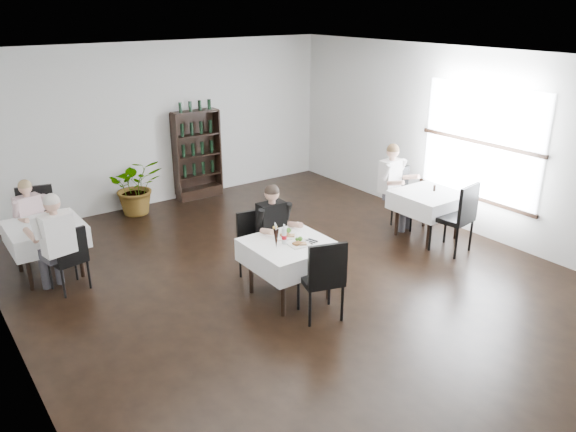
{
  "coord_description": "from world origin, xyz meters",
  "views": [
    {
      "loc": [
        -4.15,
        -5.33,
        3.66
      ],
      "look_at": [
        -0.18,
        0.2,
        1.04
      ],
      "focal_mm": 35.0,
      "sensor_mm": 36.0,
      "label": 1
    }
  ],
  "objects_px": {
    "wine_shelf": "(197,155)",
    "main_table": "(290,253)",
    "diner_main": "(275,226)",
    "potted_tree": "(136,186)"
  },
  "relations": [
    {
      "from": "main_table",
      "to": "diner_main",
      "type": "xyz_separation_m",
      "value": [
        0.12,
        0.51,
        0.18
      ]
    },
    {
      "from": "wine_shelf",
      "to": "potted_tree",
      "type": "bearing_deg",
      "value": -172.53
    },
    {
      "from": "wine_shelf",
      "to": "main_table",
      "type": "height_order",
      "value": "wine_shelf"
    },
    {
      "from": "diner_main",
      "to": "main_table",
      "type": "bearing_deg",
      "value": -103.11
    },
    {
      "from": "potted_tree",
      "to": "diner_main",
      "type": "height_order",
      "value": "diner_main"
    },
    {
      "from": "potted_tree",
      "to": "diner_main",
      "type": "xyz_separation_m",
      "value": [
        0.56,
        -3.63,
        0.28
      ]
    },
    {
      "from": "wine_shelf",
      "to": "potted_tree",
      "type": "distance_m",
      "value": 1.4
    },
    {
      "from": "potted_tree",
      "to": "diner_main",
      "type": "bearing_deg",
      "value": -81.16
    },
    {
      "from": "main_table",
      "to": "potted_tree",
      "type": "height_order",
      "value": "potted_tree"
    },
    {
      "from": "potted_tree",
      "to": "diner_main",
      "type": "distance_m",
      "value": 3.69
    }
  ]
}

